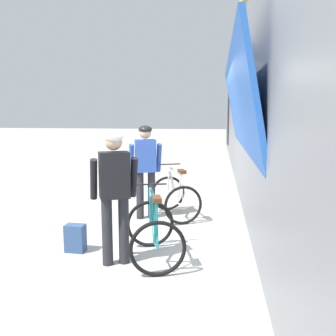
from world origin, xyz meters
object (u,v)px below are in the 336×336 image
(bicycle_near_white, at_px, (175,197))
(backpack_on_platform, at_px, (75,238))
(cyclist_near_in_blue, at_px, (146,163))
(cyclist_far_in_dark, at_px, (115,186))
(bicycle_far_teal, at_px, (154,232))

(bicycle_near_white, relative_size, backpack_on_platform, 3.16)
(cyclist_near_in_blue, xyz_separation_m, cyclist_far_in_dark, (0.02, -2.15, 0.00))
(bicycle_far_teal, bearing_deg, cyclist_near_in_blue, 104.14)
(cyclist_far_in_dark, xyz_separation_m, bicycle_near_white, (0.53, 2.30, -0.65))
(bicycle_near_white, height_order, backpack_on_platform, bicycle_near_white)
(cyclist_near_in_blue, height_order, bicycle_near_white, cyclist_near_in_blue)
(bicycle_far_teal, relative_size, backpack_on_platform, 3.06)
(cyclist_near_in_blue, xyz_separation_m, backpack_on_platform, (-0.68, -1.81, -0.85))
(cyclist_far_in_dark, bearing_deg, bicycle_far_teal, 19.58)
(cyclist_far_in_dark, distance_m, bicycle_near_white, 2.45)
(cyclist_near_in_blue, height_order, backpack_on_platform, cyclist_near_in_blue)
(bicycle_near_white, xyz_separation_m, backpack_on_platform, (-1.23, -1.96, -0.20))
(cyclist_near_in_blue, relative_size, backpack_on_platform, 4.40)
(cyclist_near_in_blue, xyz_separation_m, bicycle_far_teal, (0.50, -1.98, -0.65))
(cyclist_far_in_dark, distance_m, bicycle_far_teal, 0.83)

